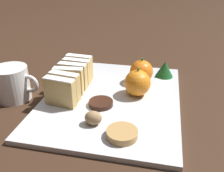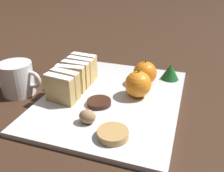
{
  "view_description": "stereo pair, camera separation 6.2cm",
  "coord_description": "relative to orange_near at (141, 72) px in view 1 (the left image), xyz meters",
  "views": [
    {
      "loc": [
        0.12,
        -0.54,
        0.33
      ],
      "look_at": [
        0.0,
        0.0,
        0.04
      ],
      "focal_mm": 40.0,
      "sensor_mm": 36.0,
      "label": 1
    },
    {
      "loc": [
        0.17,
        -0.52,
        0.33
      ],
      "look_at": [
        0.0,
        0.0,
        0.04
      ],
      "focal_mm": 40.0,
      "sensor_mm": 36.0,
      "label": 2
    }
  ],
  "objects": [
    {
      "name": "ground_plane",
      "position": [
        -0.06,
        -0.1,
        -0.04
      ],
      "size": [
        6.0,
        6.0,
        0.0
      ],
      "primitive_type": "plane",
      "color": "#382316"
    },
    {
      "name": "gingerbread_cookie",
      "position": [
        -0.01,
        -0.25,
        -0.02
      ],
      "size": [
        0.06,
        0.06,
        0.01
      ],
      "color": "tan",
      "rests_on": "serving_platter"
    },
    {
      "name": "chocolate_cookie",
      "position": [
        -0.08,
        -0.14,
        -0.03
      ],
      "size": [
        0.06,
        0.06,
        0.01
      ],
      "color": "#381E14",
      "rests_on": "serving_platter"
    },
    {
      "name": "evergreen_sprig",
      "position": [
        0.06,
        0.05,
        -0.01
      ],
      "size": [
        0.05,
        0.05,
        0.05
      ],
      "color": "#195623",
      "rests_on": "serving_platter"
    },
    {
      "name": "orange_far",
      "position": [
        -0.0,
        -0.07,
        0.0
      ],
      "size": [
        0.07,
        0.07,
        0.07
      ],
      "color": "orange",
      "rests_on": "serving_platter"
    },
    {
      "name": "stollen_slice_fourth",
      "position": [
        -0.17,
        -0.07,
        0.0
      ],
      "size": [
        0.08,
        0.02,
        0.07
      ],
      "color": "tan",
      "rests_on": "serving_platter"
    },
    {
      "name": "coffee_mug",
      "position": [
        -0.31,
        -0.14,
        -0.0
      ],
      "size": [
        0.12,
        0.09,
        0.09
      ],
      "color": "white",
      "rests_on": "ground_plane"
    },
    {
      "name": "stollen_slice_front",
      "position": [
        -0.17,
        -0.16,
        0.0
      ],
      "size": [
        0.08,
        0.03,
        0.07
      ],
      "color": "tan",
      "rests_on": "serving_platter"
    },
    {
      "name": "stollen_slice_fifth",
      "position": [
        -0.17,
        -0.04,
        0.0
      ],
      "size": [
        0.08,
        0.03,
        0.07
      ],
      "color": "tan",
      "rests_on": "serving_platter"
    },
    {
      "name": "stollen_slice_sixth",
      "position": [
        -0.18,
        -0.01,
        0.0
      ],
      "size": [
        0.08,
        0.03,
        0.07
      ],
      "color": "tan",
      "rests_on": "serving_platter"
    },
    {
      "name": "serving_platter",
      "position": [
        -0.06,
        -0.1,
        -0.04
      ],
      "size": [
        0.34,
        0.42,
        0.01
      ],
      "color": "silver",
      "rests_on": "ground_plane"
    },
    {
      "name": "walnut",
      "position": [
        -0.08,
        -0.22,
        -0.02
      ],
      "size": [
        0.04,
        0.03,
        0.03
      ],
      "color": "#9E7A51",
      "rests_on": "serving_platter"
    },
    {
      "name": "orange_near",
      "position": [
        0.0,
        0.0,
        0.0
      ],
      "size": [
        0.06,
        0.06,
        0.07
      ],
      "color": "orange",
      "rests_on": "serving_platter"
    },
    {
      "name": "stollen_slice_third",
      "position": [
        -0.17,
        -0.1,
        0.0
      ],
      "size": [
        0.08,
        0.03,
        0.07
      ],
      "color": "tan",
      "rests_on": "serving_platter"
    },
    {
      "name": "stollen_slice_second",
      "position": [
        -0.17,
        -0.13,
        0.0
      ],
      "size": [
        0.08,
        0.03,
        0.07
      ],
      "color": "tan",
      "rests_on": "serving_platter"
    }
  ]
}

